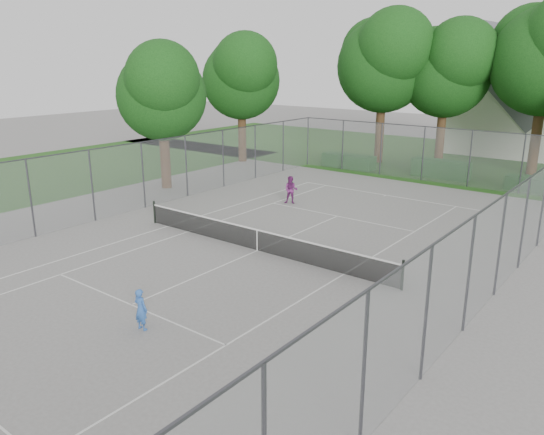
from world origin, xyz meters
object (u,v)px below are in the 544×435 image
Objects in this scene: tennis_net at (257,239)px; house at (512,102)px; woman_player at (291,190)px; girl_player at (141,309)px.

tennis_net is 31.70m from house.
house is 25.18m from woman_player.
tennis_net is at bearing -92.63° from house.
woman_player reaches higher than girl_player.
woman_player is at bearing 115.41° from tennis_net.
tennis_net is 7.38m from girl_player.
house reaches higher than girl_player.
house reaches higher than tennis_net.
girl_player is (0.11, -38.65, -3.62)m from house.
tennis_net is at bearing -80.76° from girl_player.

